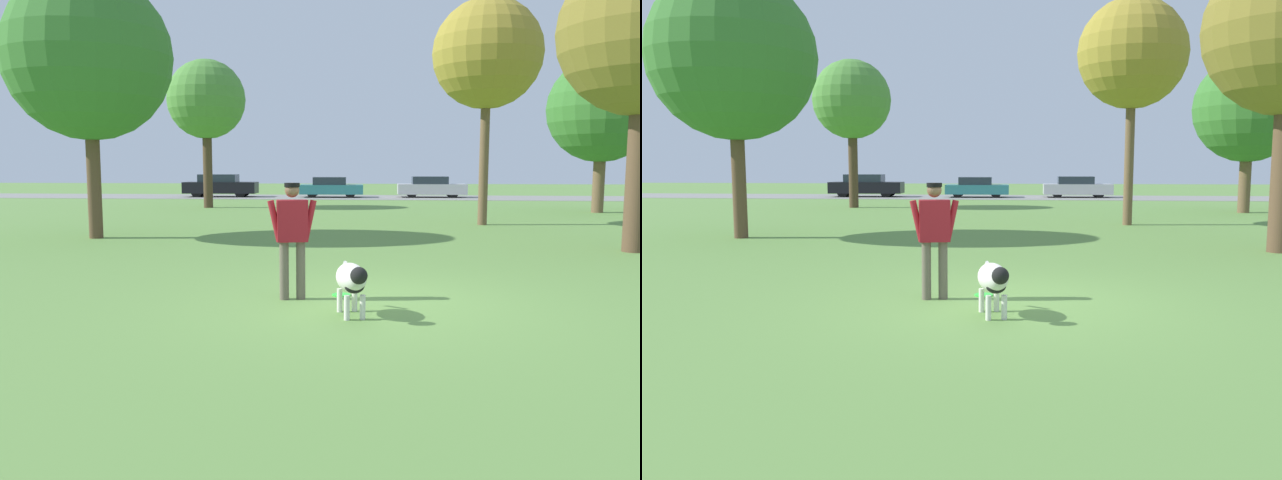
{
  "view_description": "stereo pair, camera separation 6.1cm",
  "coord_description": "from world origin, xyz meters",
  "views": [
    {
      "loc": [
        0.17,
        -8.47,
        1.86
      ],
      "look_at": [
        -0.61,
        -0.35,
        0.9
      ],
      "focal_mm": 35.0,
      "sensor_mm": 36.0,
      "label": 1
    },
    {
      "loc": [
        0.23,
        -8.46,
        1.86
      ],
      "look_at": [
        -0.61,
        -0.35,
        0.9
      ],
      "focal_mm": 35.0,
      "sensor_mm": 36.0,
      "label": 2
    }
  ],
  "objects": [
    {
      "name": "parked_car_black",
      "position": [
        -9.66,
        29.3,
        0.69
      ],
      "size": [
        4.52,
        1.92,
        1.39
      ],
      "rotation": [
        0.0,
        0.0,
        0.04
      ],
      "color": "black",
      "rests_on": "ground_plane"
    },
    {
      "name": "frisbee",
      "position": [
        -0.38,
        0.42,
        0.01
      ],
      "size": [
        0.27,
        0.27,
        0.02
      ],
      "color": "#33D838",
      "rests_on": "ground_plane"
    },
    {
      "name": "ground_plane",
      "position": [
        0.0,
        0.0,
        0.0
      ],
      "size": [
        120.0,
        120.0,
        0.0
      ],
      "primitive_type": "plane",
      "color": "#608C42"
    },
    {
      "name": "tree_near_left",
      "position": [
        -7.24,
        7.12,
        4.62
      ],
      "size": [
        4.21,
        4.21,
        6.74
      ],
      "color": "brown",
      "rests_on": "ground_plane"
    },
    {
      "name": "parked_car_teal",
      "position": [
        -2.82,
        29.36,
        0.61
      ],
      "size": [
        3.88,
        1.98,
        1.23
      ],
      "rotation": [
        0.0,
        0.0,
        0.04
      ],
      "color": "teal",
      "rests_on": "ground_plane"
    },
    {
      "name": "parked_car_silver",
      "position": [
        3.22,
        29.85,
        0.63
      ],
      "size": [
        4.1,
        1.81,
        1.27
      ],
      "rotation": [
        0.0,
        0.0,
        0.01
      ],
      "color": "#B7B7BC",
      "rests_on": "ground_plane"
    },
    {
      "name": "tree_far_left",
      "position": [
        -7.65,
        19.35,
        4.82
      ],
      "size": [
        3.51,
        3.51,
        6.62
      ],
      "color": "#4C3826",
      "rests_on": "ground_plane"
    },
    {
      "name": "far_road_strip",
      "position": [
        0.0,
        29.56,
        0.01
      ],
      "size": [
        120.0,
        6.0,
        0.01
      ],
      "color": "gray",
      "rests_on": "ground_plane"
    },
    {
      "name": "person",
      "position": [
        -1.05,
        0.1,
        0.97
      ],
      "size": [
        0.69,
        0.31,
        1.64
      ],
      "rotation": [
        0.0,
        0.0,
        0.23
      ],
      "color": "#665B4C",
      "rests_on": "ground_plane"
    },
    {
      "name": "dog",
      "position": [
        -0.17,
        -0.84,
        0.47
      ],
      "size": [
        0.53,
        1.09,
        0.69
      ],
      "rotation": [
        0.0,
        0.0,
        4.98
      ],
      "color": "silver",
      "rests_on": "ground_plane"
    },
    {
      "name": "tree_mid_center",
      "position": [
        3.44,
        11.91,
        5.33
      ],
      "size": [
        3.4,
        3.4,
        7.07
      ],
      "color": "brown",
      "rests_on": "ground_plane"
    },
    {
      "name": "tree_far_right",
      "position": [
        8.98,
        17.86,
        4.15
      ],
      "size": [
        4.28,
        4.28,
        6.31
      ],
      "color": "brown",
      "rests_on": "ground_plane"
    }
  ]
}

